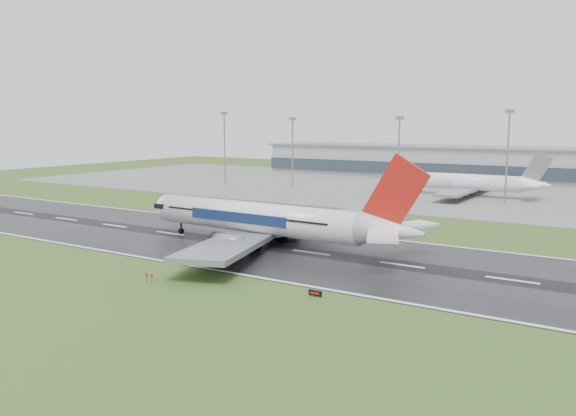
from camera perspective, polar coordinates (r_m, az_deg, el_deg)
The scene contains 11 objects.
ground at distance 119.08m, azimuth 2.35°, elevation -4.56°, with size 520.00×520.00×0.00m, color #314E1C.
runway at distance 119.07m, azimuth 2.35°, elevation -4.53°, with size 400.00×45.00×0.10m, color black.
apron at distance 234.65m, azimuth 17.57°, elevation 1.54°, with size 400.00×130.00×0.08m, color slate.
terminal at distance 292.30m, azimuth 20.57°, elevation 4.16°, with size 240.00×36.00×15.00m, color #92959D.
main_airliner at distance 122.98m, azimuth -1.64°, elevation 0.75°, with size 69.15×65.85×20.41m, color white, non-canonical shape.
parked_airliner at distance 221.49m, azimuth 17.58°, elevation 3.35°, with size 57.50×53.53×16.85m, color white, non-canonical shape.
runway_sign at distance 89.70m, azimuth 2.76°, elevation -8.61°, with size 2.30×0.26×1.04m, color black, non-canonical shape.
floodmast_0 at distance 256.13m, azimuth -6.41°, elevation 5.91°, with size 0.64×0.64×31.03m, color gray.
floodmast_1 at distance 235.81m, azimuth 0.46°, elevation 5.42°, with size 0.64×0.64×28.37m, color gray.
floodmast_2 at distance 215.38m, azimuth 11.09°, elevation 4.97°, with size 0.64×0.64×28.38m, color gray.
floodmast_3 at distance 204.88m, azimuth 21.25°, elevation 4.66°, with size 0.64×0.64×30.40m, color gray.
Camera 1 is at (56.98, -101.04, 26.91)m, focal length 35.23 mm.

